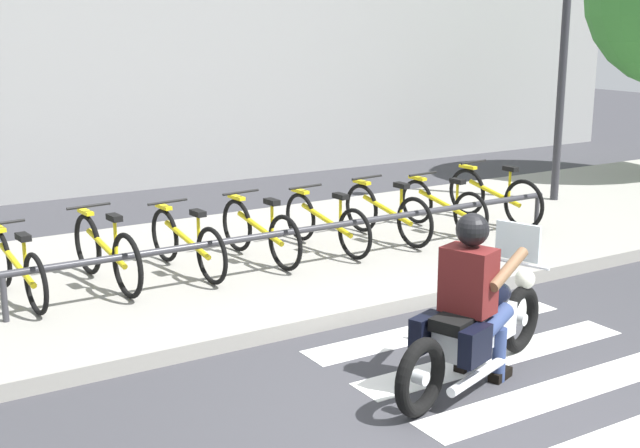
{
  "coord_description": "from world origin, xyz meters",
  "views": [
    {
      "loc": [
        -3.99,
        -4.32,
        2.89
      ],
      "look_at": [
        0.25,
        2.57,
        0.92
      ],
      "focal_mm": 47.91,
      "sensor_mm": 36.0,
      "label": 1
    }
  ],
  "objects_px": {
    "bicycle_1": "(106,252)",
    "bicycle_3": "(260,231)",
    "bicycle_6": "(443,206)",
    "motorcycle": "(477,328)",
    "bike_rack": "(319,229)",
    "bicycle_4": "(326,223)",
    "bicycle_2": "(187,242)",
    "bicycle_7": "(494,196)",
    "rider": "(473,287)",
    "bicycle_5": "(387,213)",
    "bicycle_0": "(17,268)",
    "street_lamp": "(566,20)"
  },
  "relations": [
    {
      "from": "bicycle_7",
      "to": "street_lamp",
      "type": "relative_size",
      "value": 0.36
    },
    {
      "from": "rider",
      "to": "bicycle_0",
      "type": "xyz_separation_m",
      "value": [
        -2.71,
        3.58,
        -0.33
      ]
    },
    {
      "from": "bicycle_2",
      "to": "bicycle_6",
      "type": "height_order",
      "value": "bicycle_2"
    },
    {
      "from": "bicycle_5",
      "to": "bicycle_7",
      "type": "distance_m",
      "value": 1.79
    },
    {
      "from": "rider",
      "to": "bicycle_5",
      "type": "height_order",
      "value": "rider"
    },
    {
      "from": "bicycle_1",
      "to": "bicycle_3",
      "type": "distance_m",
      "value": 1.79
    },
    {
      "from": "motorcycle",
      "to": "bicycle_3",
      "type": "distance_m",
      "value": 3.56
    },
    {
      "from": "bicycle_1",
      "to": "bike_rack",
      "type": "height_order",
      "value": "bicycle_1"
    },
    {
      "from": "motorcycle",
      "to": "bicycle_4",
      "type": "xyz_separation_m",
      "value": [
        0.79,
        3.56,
        0.04
      ]
    },
    {
      "from": "motorcycle",
      "to": "bicycle_6",
      "type": "bearing_deg",
      "value": 53.96
    },
    {
      "from": "bicycle_5",
      "to": "bicycle_0",
      "type": "bearing_deg",
      "value": 179.99
    },
    {
      "from": "bicycle_2",
      "to": "bicycle_5",
      "type": "bearing_deg",
      "value": -0.01
    },
    {
      "from": "motorcycle",
      "to": "bicycle_4",
      "type": "relative_size",
      "value": 1.27
    },
    {
      "from": "bicycle_3",
      "to": "bike_rack",
      "type": "height_order",
      "value": "bicycle_3"
    },
    {
      "from": "rider",
      "to": "bicycle_7",
      "type": "bearing_deg",
      "value": 45.14
    },
    {
      "from": "motorcycle",
      "to": "bicycle_2",
      "type": "distance_m",
      "value": 3.69
    },
    {
      "from": "bicycle_5",
      "to": "bike_rack",
      "type": "xyz_separation_m",
      "value": [
        -1.34,
        -0.55,
        0.08
      ]
    },
    {
      "from": "motorcycle",
      "to": "bike_rack",
      "type": "distance_m",
      "value": 3.02
    },
    {
      "from": "bicycle_0",
      "to": "bicycle_3",
      "type": "relative_size",
      "value": 1.01
    },
    {
      "from": "rider",
      "to": "bicycle_2",
      "type": "distance_m",
      "value": 3.71
    },
    {
      "from": "bicycle_3",
      "to": "motorcycle",
      "type": "bearing_deg",
      "value": -88.38
    },
    {
      "from": "bicycle_5",
      "to": "bike_rack",
      "type": "bearing_deg",
      "value": -157.58
    },
    {
      "from": "bicycle_4",
      "to": "bicycle_5",
      "type": "distance_m",
      "value": 0.9
    },
    {
      "from": "bicycle_2",
      "to": "bicycle_4",
      "type": "relative_size",
      "value": 1.0
    },
    {
      "from": "bicycle_1",
      "to": "bicycle_3",
      "type": "height_order",
      "value": "bicycle_1"
    },
    {
      "from": "bicycle_6",
      "to": "bike_rack",
      "type": "height_order",
      "value": "bicycle_6"
    },
    {
      "from": "bicycle_1",
      "to": "bike_rack",
      "type": "bearing_deg",
      "value": -13.88
    },
    {
      "from": "rider",
      "to": "bicycle_3",
      "type": "distance_m",
      "value": 3.59
    },
    {
      "from": "rider",
      "to": "bicycle_6",
      "type": "bearing_deg",
      "value": 53.34
    },
    {
      "from": "bicycle_3",
      "to": "bicycle_6",
      "type": "height_order",
      "value": "bicycle_3"
    },
    {
      "from": "bicycle_4",
      "to": "bicycle_3",
      "type": "bearing_deg",
      "value": -179.94
    },
    {
      "from": "bicycle_6",
      "to": "motorcycle",
      "type": "bearing_deg",
      "value": -126.04
    },
    {
      "from": "bicycle_3",
      "to": "bicycle_5",
      "type": "bearing_deg",
      "value": 0.0
    },
    {
      "from": "motorcycle",
      "to": "bike_rack",
      "type": "bearing_deg",
      "value": 83.39
    },
    {
      "from": "bicycle_6",
      "to": "bicycle_1",
      "type": "bearing_deg",
      "value": -179.98
    },
    {
      "from": "bicycle_1",
      "to": "bicycle_6",
      "type": "height_order",
      "value": "bicycle_1"
    },
    {
      "from": "bicycle_4",
      "to": "bicycle_6",
      "type": "xyz_separation_m",
      "value": [
        1.79,
        -0.0,
        -0.0
      ]
    },
    {
      "from": "rider",
      "to": "motorcycle",
      "type": "bearing_deg",
      "value": 16.39
    },
    {
      "from": "bicycle_2",
      "to": "bicycle_4",
      "type": "height_order",
      "value": "bicycle_2"
    },
    {
      "from": "rider",
      "to": "bike_rack",
      "type": "distance_m",
      "value": 3.06
    },
    {
      "from": "bicycle_0",
      "to": "bicycle_3",
      "type": "distance_m",
      "value": 2.69
    },
    {
      "from": "bicycle_5",
      "to": "bicycle_6",
      "type": "bearing_deg",
      "value": 0.04
    },
    {
      "from": "rider",
      "to": "bicycle_0",
      "type": "relative_size",
      "value": 0.86
    },
    {
      "from": "bicycle_3",
      "to": "bicycle_0",
      "type": "bearing_deg",
      "value": 179.98
    },
    {
      "from": "bicycle_0",
      "to": "bicycle_7",
      "type": "distance_m",
      "value": 6.27
    },
    {
      "from": "bicycle_0",
      "to": "bicycle_4",
      "type": "xyz_separation_m",
      "value": [
        3.58,
        0.0,
        0.0
      ]
    },
    {
      "from": "bicycle_4",
      "to": "street_lamp",
      "type": "xyz_separation_m",
      "value": [
        4.52,
        0.63,
        2.34
      ]
    },
    {
      "from": "bicycle_2",
      "to": "bicycle_3",
      "type": "xyz_separation_m",
      "value": [
        0.9,
        -0.0,
        0.01
      ]
    },
    {
      "from": "bicycle_3",
      "to": "bicycle_7",
      "type": "distance_m",
      "value": 3.58
    },
    {
      "from": "bicycle_5",
      "to": "bicycle_7",
      "type": "relative_size",
      "value": 0.98
    }
  ]
}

